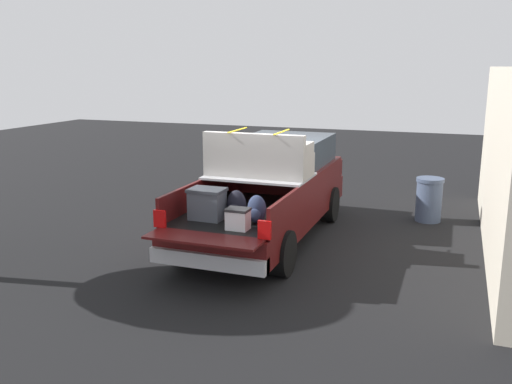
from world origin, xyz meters
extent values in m
plane|color=black|center=(0.00, 0.00, 0.00)|extent=(40.00, 40.00, 0.00)
cube|color=#470F0F|center=(0.00, 0.00, 0.61)|extent=(5.50, 1.92, 0.48)
cube|color=black|center=(-1.20, 0.00, 0.87)|extent=(2.80, 1.80, 0.04)
cube|color=#470F0F|center=(-1.20, 0.93, 1.10)|extent=(2.80, 0.06, 0.50)
cube|color=#470F0F|center=(-1.20, -0.93, 1.10)|extent=(2.80, 0.06, 0.50)
cube|color=#470F0F|center=(0.17, 0.00, 1.10)|extent=(0.06, 1.80, 0.50)
cube|color=#470F0F|center=(-2.88, 0.00, 0.87)|extent=(0.55, 1.80, 0.04)
cube|color=#B2B2B7|center=(-0.43, 0.00, 1.37)|extent=(1.25, 1.92, 0.04)
cube|color=#470F0F|center=(1.35, 0.00, 1.10)|extent=(2.30, 1.92, 0.50)
cube|color=#2D3842|center=(1.25, 0.00, 1.64)|extent=(1.94, 1.76, 0.58)
cube|color=#470F0F|center=(2.70, 0.00, 1.04)|extent=(0.40, 1.82, 0.38)
cube|color=#B2B2B7|center=(-2.72, 0.00, 0.49)|extent=(0.24, 1.92, 0.24)
cube|color=red|center=(-2.62, 0.88, 1.03)|extent=(0.06, 0.20, 0.28)
cube|color=red|center=(-2.62, -0.88, 1.03)|extent=(0.06, 0.20, 0.28)
cylinder|color=black|center=(1.75, 0.88, 0.39)|extent=(0.77, 0.30, 0.77)
cylinder|color=black|center=(1.75, -0.88, 0.39)|extent=(0.77, 0.30, 0.77)
cylinder|color=black|center=(-1.75, 0.88, 0.39)|extent=(0.77, 0.30, 0.77)
cylinder|color=black|center=(-1.75, -0.88, 0.39)|extent=(0.77, 0.30, 0.77)
cube|color=#474C56|center=(-1.92, 0.38, 1.13)|extent=(0.40, 0.55, 0.47)
cube|color=#31353C|center=(-1.92, 0.38, 1.39)|extent=(0.44, 0.59, 0.05)
ellipsoid|color=black|center=(-1.73, -0.07, 1.13)|extent=(0.20, 0.33, 0.49)
ellipsoid|color=black|center=(-1.84, -0.07, 1.06)|extent=(0.09, 0.23, 0.21)
ellipsoid|color=#283351|center=(-1.86, -0.48, 1.12)|extent=(0.20, 0.32, 0.47)
ellipsoid|color=#283351|center=(-1.97, -0.48, 1.05)|extent=(0.09, 0.22, 0.21)
cube|color=white|center=(-2.30, -0.33, 1.04)|extent=(0.26, 0.34, 0.30)
cube|color=#262628|center=(-2.30, -0.33, 1.21)|extent=(0.28, 0.36, 0.04)
cube|color=#9E9993|center=(-0.43, 0.00, 1.60)|extent=(0.82, 1.93, 0.42)
cube|color=#9E9993|center=(-0.75, 0.00, 2.01)|extent=(0.16, 1.93, 0.40)
cube|color=#9E9993|center=(-0.38, 0.86, 1.92)|extent=(0.58, 0.20, 0.22)
cube|color=#9E9993|center=(-0.38, -0.86, 1.92)|extent=(0.58, 0.20, 0.22)
cube|color=yellow|center=(-0.43, 0.43, 2.22)|extent=(0.92, 0.03, 0.02)
cube|color=yellow|center=(-0.43, -0.43, 2.22)|extent=(0.92, 0.03, 0.02)
cube|color=beige|center=(1.02, -4.25, 1.69)|extent=(8.19, 0.36, 3.38)
cylinder|color=#3F4C66|center=(2.52, -2.96, 0.45)|extent=(0.56, 0.56, 0.90)
cylinder|color=#3F4C66|center=(2.52, -2.96, 0.94)|extent=(0.60, 0.60, 0.08)
camera|label=1|loc=(-9.94, -3.45, 3.38)|focal=38.52mm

